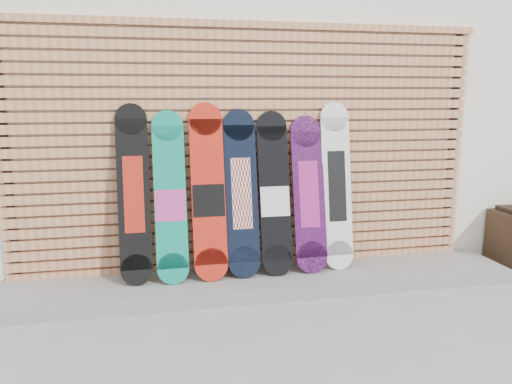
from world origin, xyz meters
TOP-DOWN VIEW (x-y plane):
  - ground at (0.00, 0.00)m, footprint 80.00×80.00m
  - building at (0.50, 3.50)m, footprint 12.00×5.00m
  - concrete_step at (-0.15, 0.68)m, footprint 4.60×0.70m
  - slat_wall at (-0.15, 0.97)m, footprint 4.26×0.08m
  - snowboard_0 at (-1.16, 0.79)m, footprint 0.26×0.32m
  - snowboard_1 at (-0.87, 0.77)m, footprint 0.27×0.35m
  - snowboard_2 at (-0.55, 0.77)m, footprint 0.29×0.35m
  - snowboard_3 at (-0.26, 0.78)m, footprint 0.28×0.34m
  - snowboard_4 at (0.04, 0.77)m, footprint 0.27×0.34m
  - snowboard_5 at (0.35, 0.78)m, footprint 0.29×0.34m
  - snowboard_6 at (0.62, 0.80)m, footprint 0.27×0.29m

SIDE VIEW (x-z plane):
  - ground at x=0.00m, z-range 0.00..0.00m
  - concrete_step at x=-0.15m, z-range 0.00..0.12m
  - snowboard_5 at x=0.35m, z-range 0.12..1.50m
  - snowboard_4 at x=0.04m, z-range 0.11..1.53m
  - snowboard_1 at x=-0.87m, z-range 0.11..1.54m
  - snowboard_3 at x=-0.26m, z-range 0.12..1.56m
  - snowboard_2 at x=-0.55m, z-range 0.11..1.60m
  - snowboard_0 at x=-1.16m, z-range 0.12..1.61m
  - snowboard_6 at x=0.62m, z-range 0.12..1.61m
  - slat_wall at x=-0.15m, z-range 0.06..2.35m
  - building at x=0.50m, z-range 0.00..3.60m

